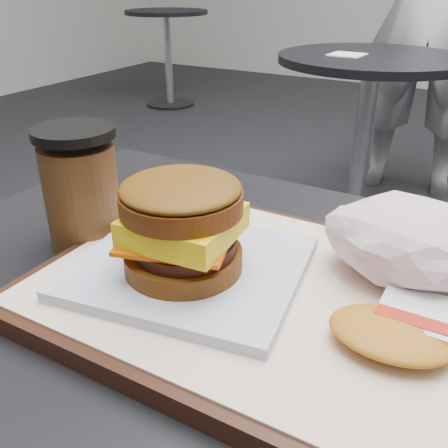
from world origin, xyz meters
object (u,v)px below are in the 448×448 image
Objects in this scene: serving_tray at (261,294)px; neighbor_table at (366,109)px; crumpled_wrapper at (415,242)px; patron at (434,4)px; coffee_cup at (82,191)px; hash_brown at (419,330)px; breakfast_sandwich at (185,236)px.

neighbor_table is at bearing 101.42° from serving_tray.
patron reaches higher than crumpled_wrapper.
hash_brown is at bearing -3.16° from coffee_cup.
breakfast_sandwich reaches higher than neighbor_table.
serving_tray is 3.06× the size of coffee_cup.
breakfast_sandwich is (-0.06, -0.02, 0.05)m from serving_tray.
crumpled_wrapper reaches higher than hash_brown.
hash_brown is at bearing 2.99° from breakfast_sandwich.
serving_tray is 3.18× the size of hash_brown.
coffee_cup is at bearing -85.70° from neighbor_table.
neighbor_table is 0.77m from patron.
serving_tray is at bearing 175.14° from hash_brown.
neighbor_table is at bearing 105.61° from hash_brown.
crumpled_wrapper is 0.20× the size of neighbor_table.
patron reaches higher than breakfast_sandwich.
serving_tray is at bearing -144.22° from crumpled_wrapper.
crumpled_wrapper is at bearing -74.35° from neighbor_table.
coffee_cup is (-0.33, 0.02, 0.03)m from hash_brown.
hash_brown is 0.16× the size of neighbor_table.
breakfast_sandwich is 2.34m from patron.
serving_tray is 2.32m from patron.
coffee_cup reaches higher than hash_brown.
coffee_cup is 0.17× the size of neighbor_table.
hash_brown is 2.35m from patron.
neighbor_table is 0.42× the size of patron.
neighbor_table is (-0.27, 1.64, -0.28)m from breakfast_sandwich.
neighbor_table is at bearing 76.86° from patron.
breakfast_sandwich is 1.72× the size of coffee_cup.
neighbor_table is (-0.33, 1.62, -0.23)m from serving_tray.
neighbor_table is (-0.12, 1.61, -0.28)m from coffee_cup.
hash_brown is 0.34m from coffee_cup.
coffee_cup reaches higher than serving_tray.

